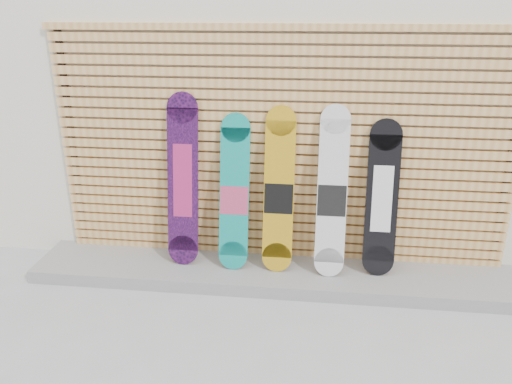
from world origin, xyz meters
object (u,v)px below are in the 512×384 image
Objects in this scene: snowboard_1 at (234,194)px; snowboard_4 at (382,199)px; snowboard_2 at (279,192)px; snowboard_3 at (332,193)px; snowboard_0 at (183,181)px.

snowboard_1 is 1.01× the size of snowboard_4.
snowboard_3 reaches higher than snowboard_2.
snowboard_0 reaches higher than snowboard_1.
snowboard_0 reaches higher than snowboard_3.
snowboard_4 is (0.44, 0.04, -0.05)m from snowboard_3.
snowboard_3 is (0.89, -0.01, 0.05)m from snowboard_1.
snowboard_0 is at bearing -179.89° from snowboard_4.
snowboard_0 is 1.81m from snowboard_4.
snowboard_4 is (1.33, 0.02, 0.00)m from snowboard_1.
snowboard_0 is 1.05× the size of snowboard_3.
snowboard_2 reaches higher than snowboard_1.
snowboard_0 is 0.89m from snowboard_2.
snowboard_4 is at bearing 4.75° from snowboard_3.
snowboard_1 is 0.95× the size of snowboard_2.
snowboard_2 is at bearing 177.95° from snowboard_3.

